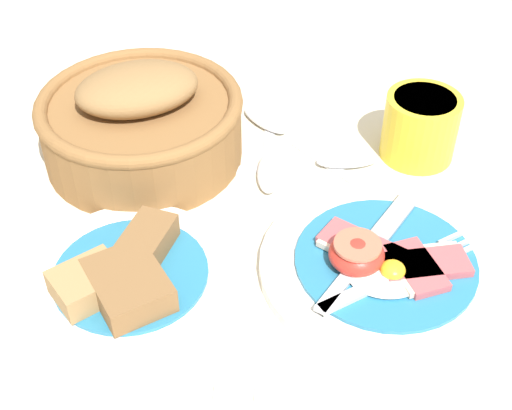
# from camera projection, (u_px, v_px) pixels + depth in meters

# --- Properties ---
(ground_plane) EXTENTS (3.00, 3.00, 0.00)m
(ground_plane) POSITION_uv_depth(u_px,v_px,m) (264.00, 254.00, 0.69)
(ground_plane) COLOR beige
(breakfast_plate) EXTENTS (0.24, 0.24, 0.04)m
(breakfast_plate) POSITION_uv_depth(u_px,v_px,m) (384.00, 265.00, 0.67)
(breakfast_plate) COLOR silver
(breakfast_plate) RESTS_ON ground_plane
(bread_plate) EXTENTS (0.20, 0.20, 0.04)m
(bread_plate) POSITION_uv_depth(u_px,v_px,m) (129.00, 277.00, 0.65)
(bread_plate) COLOR silver
(bread_plate) RESTS_ON ground_plane
(sugar_cup) EXTENTS (0.08, 0.08, 0.07)m
(sugar_cup) POSITION_uv_depth(u_px,v_px,m) (420.00, 125.00, 0.79)
(sugar_cup) COLOR yellow
(sugar_cup) RESTS_ON ground_plane
(bread_basket) EXTENTS (0.22, 0.22, 0.11)m
(bread_basket) POSITION_uv_depth(u_px,v_px,m) (141.00, 121.00, 0.78)
(bread_basket) COLOR brown
(bread_basket) RESTS_ON ground_plane
(teaspoon_by_saucer) EXTENTS (0.03, 0.19, 0.01)m
(teaspoon_by_saucer) POSITION_uv_depth(u_px,v_px,m) (269.00, 158.00, 0.80)
(teaspoon_by_saucer) COLOR silver
(teaspoon_by_saucer) RESTS_ON ground_plane
(teaspoon_near_cup) EXTENTS (0.19, 0.03, 0.01)m
(teaspoon_near_cup) POSITION_uv_depth(u_px,v_px,m) (323.00, 162.00, 0.79)
(teaspoon_near_cup) COLOR silver
(teaspoon_near_cup) RESTS_ON ground_plane
(teaspoon_stray) EXTENTS (0.14, 0.16, 0.01)m
(teaspoon_stray) POSITION_uv_depth(u_px,v_px,m) (280.00, 131.00, 0.84)
(teaspoon_stray) COLOR silver
(teaspoon_stray) RESTS_ON ground_plane
(fork_on_cloth) EXTENTS (0.19, 0.03, 0.01)m
(fork_on_cloth) POSITION_uv_depth(u_px,v_px,m) (276.00, 395.00, 0.57)
(fork_on_cloth) COLOR silver
(fork_on_cloth) RESTS_ON ground_plane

